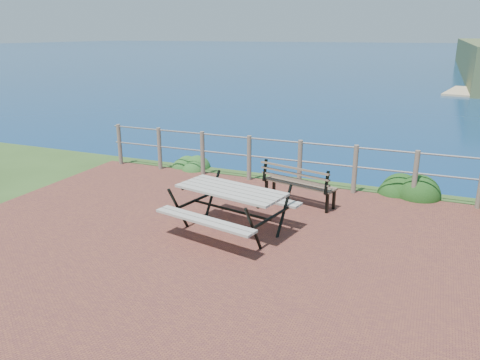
% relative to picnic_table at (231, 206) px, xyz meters
% --- Properties ---
extents(ground, '(10.00, 7.00, 0.12)m').
position_rel_picnic_table_xyz_m(ground, '(0.37, -0.58, -0.48)').
color(ground, brown).
rests_on(ground, ground).
extents(ocean, '(1200.00, 1200.00, 0.00)m').
position_rel_picnic_table_xyz_m(ocean, '(0.37, 199.42, -0.48)').
color(ocean, navy).
rests_on(ocean, ground).
extents(safety_railing, '(9.40, 0.10, 1.00)m').
position_rel_picnic_table_xyz_m(safety_railing, '(0.37, 2.77, 0.10)').
color(safety_railing, '#6B5B4C').
rests_on(safety_railing, ground).
extents(picnic_table, '(1.88, 1.51, 0.75)m').
position_rel_picnic_table_xyz_m(picnic_table, '(0.00, 0.00, 0.00)').
color(picnic_table, '#9D988D').
rests_on(picnic_table, ground).
extents(park_bench, '(1.48, 0.71, 0.81)m').
position_rel_picnic_table_xyz_m(park_bench, '(0.66, 1.74, 0.06)').
color(park_bench, brown).
rests_on(park_bench, ground).
extents(shrub_lip_west, '(0.72, 0.72, 0.45)m').
position_rel_picnic_table_xyz_m(shrub_lip_west, '(-2.51, 3.21, -0.48)').
color(shrub_lip_west, '#255821').
rests_on(shrub_lip_west, ground).
extents(shrub_lip_east, '(0.88, 0.88, 0.66)m').
position_rel_picnic_table_xyz_m(shrub_lip_east, '(2.58, 3.31, -0.48)').
color(shrub_lip_east, '#1B4214').
rests_on(shrub_lip_east, ground).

